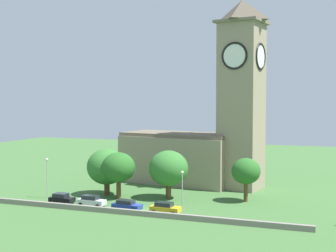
{
  "coord_description": "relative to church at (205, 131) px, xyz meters",
  "views": [
    {
      "loc": [
        28.96,
        -67.63,
        17.52
      ],
      "look_at": [
        0.44,
        9.92,
        12.79
      ],
      "focal_mm": 50.42,
      "sensor_mm": 36.0,
      "label": 1
    }
  ],
  "objects": [
    {
      "name": "streetlamp_west_mid",
      "position": [
        2.82,
        -22.9,
        -6.66
      ],
      "size": [
        0.44,
        0.44,
        6.29
      ],
      "color": "#9EA0A5",
      "rests_on": "ground"
    },
    {
      "name": "tree_riverside_west",
      "position": [
        10.94,
        -12.93,
        -5.72
      ],
      "size": [
        4.96,
        4.96,
        7.5
      ],
      "color": "brown",
      "rests_on": "ground"
    },
    {
      "name": "church",
      "position": [
        0.0,
        0.0,
        0.0
      ],
      "size": [
        31.09,
        15.2,
        36.56
      ],
      "color": "gray",
      "rests_on": "ground"
    },
    {
      "name": "car_black",
      "position": [
        -17.64,
        -25.32,
        -10.03
      ],
      "size": [
        4.17,
        2.31,
        1.79
      ],
      "color": "black",
      "rests_on": "ground"
    },
    {
      "name": "car_blue",
      "position": [
        -5.45,
        -25.71,
        -10.1
      ],
      "size": [
        4.84,
        2.48,
        1.64
      ],
      "color": "#233D9E",
      "rests_on": "ground"
    },
    {
      "name": "tree_riverside_east",
      "position": [
        -2.3,
        -15.25,
        -5.56
      ],
      "size": [
        6.92,
        6.92,
        8.52
      ],
      "color": "brown",
      "rests_on": "ground"
    },
    {
      "name": "quay_barrier",
      "position": [
        -3.0,
        -28.19,
        -10.52
      ],
      "size": [
        52.24,
        0.7,
        0.82
      ],
      "primitive_type": "cube",
      "color": "gray",
      "rests_on": "ground"
    },
    {
      "name": "tree_by_tower",
      "position": [
        -10.55,
        -18.21,
        -5.43
      ],
      "size": [
        5.86,
        5.86,
        8.19
      ],
      "color": "brown",
      "rests_on": "ground"
    },
    {
      "name": "ground_plane",
      "position": [
        -3.0,
        -9.68,
        -10.93
      ],
      "size": [
        200.0,
        200.0,
        0.0
      ],
      "primitive_type": "plane",
      "color": "#3D6633"
    },
    {
      "name": "car_yellow",
      "position": [
        0.94,
        -25.53,
        -10.05
      ],
      "size": [
        4.72,
        2.4,
        1.73
      ],
      "color": "gold",
      "rests_on": "ground"
    },
    {
      "name": "tree_churchyard",
      "position": [
        -13.97,
        -16.08,
        -5.75
      ],
      "size": [
        7.25,
        7.25,
        8.47
      ],
      "color": "brown",
      "rests_on": "ground"
    },
    {
      "name": "car_white",
      "position": [
        -12.09,
        -25.16,
        -10.03
      ],
      "size": [
        4.71,
        2.16,
        1.78
      ],
      "color": "silver",
      "rests_on": "ground"
    },
    {
      "name": "streetlamp_west_end",
      "position": [
        -22.54,
        -22.27,
        -6.18
      ],
      "size": [
        0.44,
        0.44,
        7.13
      ],
      "color": "#9EA0A5",
      "rests_on": "ground"
    }
  ]
}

